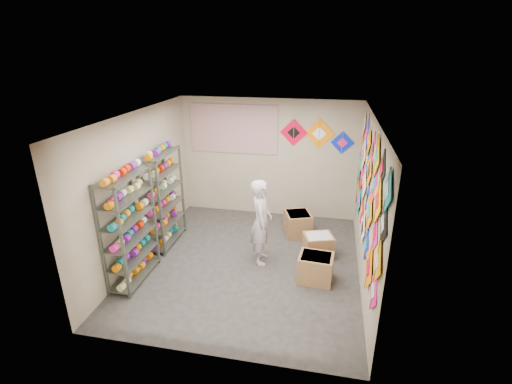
% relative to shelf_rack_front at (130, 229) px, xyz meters
% --- Properties ---
extents(ground, '(4.50, 4.50, 0.00)m').
position_rel_shelf_rack_front_xyz_m(ground, '(1.78, 0.85, -0.95)').
color(ground, '#2B2926').
extents(room_walls, '(4.50, 4.50, 4.50)m').
position_rel_shelf_rack_front_xyz_m(room_walls, '(1.78, 0.85, 0.69)').
color(room_walls, tan).
rests_on(room_walls, ground).
extents(shelf_rack_front, '(0.40, 1.10, 1.90)m').
position_rel_shelf_rack_front_xyz_m(shelf_rack_front, '(0.00, 0.00, 0.00)').
color(shelf_rack_front, '#4C5147').
rests_on(shelf_rack_front, ground).
extents(shelf_rack_back, '(0.40, 1.10, 1.90)m').
position_rel_shelf_rack_front_xyz_m(shelf_rack_back, '(0.00, 1.30, 0.00)').
color(shelf_rack_back, '#4C5147').
rests_on(shelf_rack_back, ground).
extents(string_spools, '(0.12, 2.36, 0.12)m').
position_rel_shelf_rack_front_xyz_m(string_spools, '(-0.00, 0.65, 0.10)').
color(string_spools, '#FA219B').
rests_on(string_spools, ground).
extents(kite_wall_display, '(0.06, 4.32, 2.07)m').
position_rel_shelf_rack_front_xyz_m(kite_wall_display, '(3.76, 0.95, 0.68)').
color(kite_wall_display, '#E1197D').
rests_on(kite_wall_display, room_walls).
extents(back_wall_kites, '(1.61, 0.02, 0.76)m').
position_rel_shelf_rack_front_xyz_m(back_wall_kites, '(2.81, 3.09, 0.99)').
color(back_wall_kites, red).
rests_on(back_wall_kites, room_walls).
extents(poster, '(2.00, 0.01, 1.10)m').
position_rel_shelf_rack_front_xyz_m(poster, '(0.98, 3.08, 1.05)').
color(poster, '#7C54B6').
rests_on(poster, room_walls).
extents(shopkeeper, '(0.71, 0.57, 1.60)m').
position_rel_shelf_rack_front_xyz_m(shopkeeper, '(2.01, 0.98, -0.15)').
color(shopkeeper, '#BDA8A3').
rests_on(shopkeeper, ground).
extents(carton_a, '(0.60, 0.51, 0.47)m').
position_rel_shelf_rack_front_xyz_m(carton_a, '(3.03, 0.56, -0.71)').
color(carton_a, olive).
rests_on(carton_a, ground).
extents(carton_b, '(0.64, 0.57, 0.43)m').
position_rel_shelf_rack_front_xyz_m(carton_b, '(3.04, 1.36, -0.73)').
color(carton_b, olive).
rests_on(carton_b, ground).
extents(carton_c, '(0.66, 0.69, 0.49)m').
position_rel_shelf_rack_front_xyz_m(carton_c, '(2.58, 2.16, -0.71)').
color(carton_c, olive).
rests_on(carton_c, ground).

